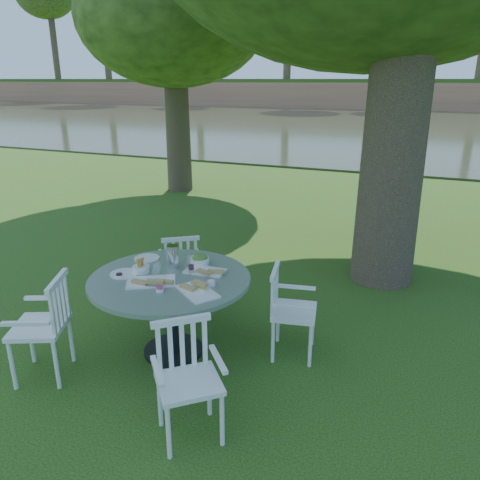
% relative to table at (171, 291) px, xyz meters
% --- Properties ---
extents(ground, '(140.00, 140.00, 0.00)m').
position_rel_table_xyz_m(ground, '(0.27, 0.80, -0.64)').
color(ground, '#1A3C0C').
rests_on(ground, ground).
extents(table, '(1.46, 1.46, 0.78)m').
position_rel_table_xyz_m(table, '(0.00, 0.00, 0.00)').
color(table, black).
rests_on(table, ground).
extents(chair_ne, '(0.48, 0.50, 0.85)m').
position_rel_table_xyz_m(chair_ne, '(0.98, 0.40, -0.14)').
color(chair_ne, white).
rests_on(chair_ne, ground).
extents(chair_nw, '(0.57, 0.56, 0.83)m').
position_rel_table_xyz_m(chair_nw, '(-0.44, 0.96, -0.15)').
color(chair_nw, white).
rests_on(chair_nw, ground).
extents(chair_sw, '(0.59, 0.60, 0.92)m').
position_rel_table_xyz_m(chair_sw, '(-0.78, -0.71, -0.10)').
color(chair_sw, white).
rests_on(chair_sw, ground).
extents(chair_se, '(0.60, 0.59, 0.86)m').
position_rel_table_xyz_m(chair_se, '(0.62, -0.85, -0.13)').
color(chair_se, white).
rests_on(chair_se, ground).
extents(tableware, '(1.18, 0.88, 0.22)m').
position_rel_table_xyz_m(tableware, '(-0.03, 0.09, 0.18)').
color(tableware, white).
rests_on(tableware, table).
extents(river, '(100.00, 28.00, 0.12)m').
position_rel_table_xyz_m(river, '(0.27, 23.80, -0.64)').
color(river, '#2F361F').
rests_on(river, ground).
extents(far_bank, '(100.00, 18.00, 15.20)m').
position_rel_table_xyz_m(far_bank, '(0.55, 41.92, 6.61)').
color(far_bank, '#9F684A').
rests_on(far_bank, ground).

